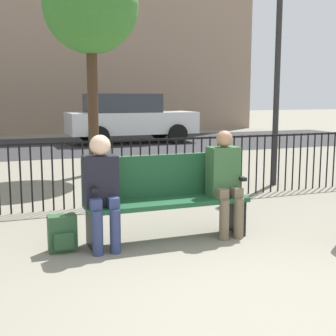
% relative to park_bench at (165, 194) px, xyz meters
% --- Properties ---
extents(ground_plane, '(80.00, 80.00, 0.00)m').
position_rel_park_bench_xyz_m(ground_plane, '(0.00, -1.99, -0.50)').
color(ground_plane, gray).
extents(park_bench, '(1.80, 0.45, 0.92)m').
position_rel_park_bench_xyz_m(park_bench, '(0.00, 0.00, 0.00)').
color(park_bench, '#194728').
rests_on(park_bench, ground).
extents(seated_person_0, '(0.34, 0.39, 1.18)m').
position_rel_park_bench_xyz_m(seated_person_0, '(-0.74, -0.13, 0.17)').
color(seated_person_0, navy).
rests_on(seated_person_0, ground).
extents(seated_person_1, '(0.34, 0.39, 1.19)m').
position_rel_park_bench_xyz_m(seated_person_1, '(0.66, -0.13, 0.16)').
color(seated_person_1, brown).
rests_on(seated_person_1, ground).
extents(backpack, '(0.28, 0.20, 0.38)m').
position_rel_park_bench_xyz_m(backpack, '(-1.14, -0.06, -0.31)').
color(backpack, '#284C2D').
rests_on(backpack, ground).
extents(fence_railing, '(9.01, 0.03, 0.95)m').
position_rel_park_bench_xyz_m(fence_railing, '(-0.02, 1.72, 0.06)').
color(fence_railing, black).
rests_on(fence_railing, ground).
extents(tree_1, '(1.85, 1.85, 4.21)m').
position_rel_park_bench_xyz_m(tree_1, '(0.17, 4.53, 2.75)').
color(tree_1, '#422D1E').
rests_on(tree_1, ground).
extents(lamp_post, '(0.28, 0.28, 3.42)m').
position_rel_park_bench_xyz_m(lamp_post, '(2.90, 2.24, 1.78)').
color(lamp_post, black).
rests_on(lamp_post, ground).
extents(street_surface, '(24.00, 6.00, 0.01)m').
position_rel_park_bench_xyz_m(street_surface, '(0.00, 10.01, -0.49)').
color(street_surface, '#2B2B2D').
rests_on(street_surface, ground).
extents(parked_car_1, '(4.20, 1.94, 1.62)m').
position_rel_park_bench_xyz_m(parked_car_1, '(2.57, 10.25, 0.35)').
color(parked_car_1, silver).
rests_on(parked_car_1, ground).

